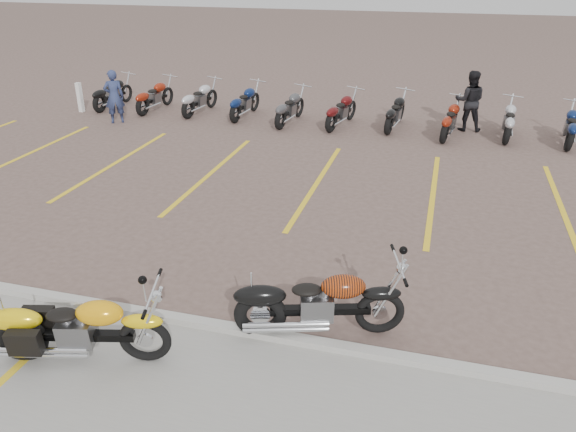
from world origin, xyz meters
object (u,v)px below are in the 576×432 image
(person_b, at_px, (470,101))
(flame_cruiser, at_px, (316,306))
(person_a, at_px, (114,97))
(bollard, at_px, (80,97))
(yellow_cruiser, at_px, (77,330))

(person_b, bearing_deg, flame_cruiser, 77.50)
(person_a, bearing_deg, bollard, -60.06)
(yellow_cruiser, xyz_separation_m, person_b, (5.02, 12.76, 0.43))
(yellow_cruiser, distance_m, bollard, 13.91)
(yellow_cruiser, xyz_separation_m, flame_cruiser, (2.88, 1.39, 0.01))
(yellow_cruiser, bearing_deg, bollard, 109.96)
(person_b, height_order, bollard, person_b)
(flame_cruiser, distance_m, person_a, 12.72)
(yellow_cruiser, xyz_separation_m, person_a, (-5.89, 10.59, 0.36))
(flame_cruiser, bearing_deg, bollard, 118.94)
(person_a, relative_size, bollard, 1.69)
(flame_cruiser, height_order, person_b, person_b)
(flame_cruiser, distance_m, person_b, 11.58)
(flame_cruiser, height_order, person_a, person_a)
(person_b, relative_size, bollard, 1.83)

